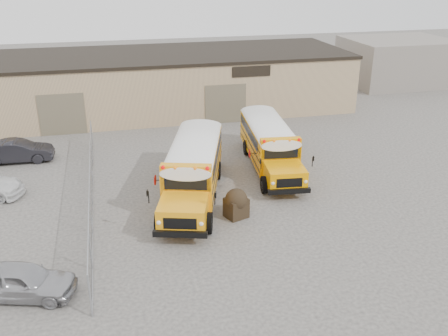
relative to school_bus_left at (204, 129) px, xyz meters
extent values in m
plane|color=#45423F|center=(-1.08, -8.91, -1.69)|extent=(120.00, 120.00, 0.00)
cube|color=tan|center=(-1.08, 11.09, 0.56)|extent=(30.00, 10.00, 4.50)
cube|color=black|center=(-1.08, 11.09, 2.86)|extent=(30.20, 10.20, 0.25)
cube|color=black|center=(4.92, 6.07, 2.21)|extent=(3.00, 0.08, 0.80)
cube|color=#685F4A|center=(-9.08, 6.07, -0.19)|extent=(3.20, 0.08, 3.00)
cube|color=#685F4A|center=(2.92, 6.07, -0.19)|extent=(3.20, 0.08, 3.00)
cylinder|color=#999CA1|center=(-7.08, -14.91, -0.79)|extent=(0.07, 0.07, 1.80)
cylinder|color=#999CA1|center=(-7.08, -11.91, -0.79)|extent=(0.07, 0.07, 1.80)
cylinder|color=#999CA1|center=(-7.08, -8.91, -0.79)|extent=(0.07, 0.07, 1.80)
cylinder|color=#999CA1|center=(-7.08, -5.91, -0.79)|extent=(0.07, 0.07, 1.80)
cylinder|color=#999CA1|center=(-7.08, -2.91, -0.79)|extent=(0.07, 0.07, 1.80)
cylinder|color=#999CA1|center=(-7.08, 0.09, -0.79)|extent=(0.07, 0.07, 1.80)
cylinder|color=#999CA1|center=(-7.08, 3.09, -0.79)|extent=(0.07, 0.07, 1.80)
cylinder|color=#999CA1|center=(-7.08, -5.91, 0.09)|extent=(0.05, 18.00, 0.05)
cylinder|color=#999CA1|center=(-7.08, -5.91, -1.64)|extent=(0.05, 18.00, 0.05)
cube|color=#999CA1|center=(-7.08, -5.91, -0.79)|extent=(0.02, 18.00, 1.70)
cube|color=gray|center=(22.92, 15.09, 0.51)|extent=(10.00, 8.00, 4.40)
cube|color=#FFA010|center=(0.12, 0.41, -0.17)|extent=(4.51, 7.87, 2.02)
cube|color=#FFA010|center=(-1.26, -4.21, -0.61)|extent=(2.70, 2.70, 1.13)
cube|color=black|center=(-0.95, -3.15, 0.40)|extent=(1.95, 0.64, 0.74)
cube|color=white|center=(0.12, 0.41, 0.99)|extent=(4.53, 7.95, 0.39)
cube|color=#FFA010|center=(-0.88, -2.93, 1.02)|extent=(2.45, 1.17, 0.35)
sphere|color=#E50705|center=(-1.94, -2.85, 1.13)|extent=(0.20, 0.20, 0.20)
sphere|color=#E50705|center=(0.04, -3.45, 1.13)|extent=(0.20, 0.20, 0.20)
sphere|color=orange|center=(-1.39, -3.02, 1.13)|extent=(0.20, 0.20, 0.20)
sphere|color=orange|center=(-0.50, -3.28, 1.13)|extent=(0.20, 0.20, 0.20)
cube|color=black|center=(-1.60, -5.32, -1.06)|extent=(2.37, 0.90, 0.28)
cube|color=black|center=(1.22, 4.05, -1.06)|extent=(2.37, 0.88, 0.28)
cube|color=black|center=(0.12, 0.41, -0.24)|extent=(4.51, 7.74, 0.06)
cube|color=black|center=(0.21, 0.70, 0.40)|extent=(4.20, 6.75, 0.61)
cylinder|color=black|center=(-2.35, -3.76, -1.18)|extent=(0.56, 1.06, 1.02)
cylinder|color=black|center=(-0.11, -4.44, -1.18)|extent=(0.56, 1.06, 1.02)
cylinder|color=black|center=(-0.57, 2.18, -1.18)|extent=(0.56, 1.06, 1.02)
cylinder|color=black|center=(1.68, 1.51, -1.18)|extent=(0.56, 1.06, 1.02)
cylinder|color=#BF0505|center=(-2.21, -1.56, -0.05)|extent=(0.19, 0.54, 0.55)
cube|color=#F89900|center=(4.15, 3.15, -0.27)|extent=(3.06, 7.20, 1.89)
cube|color=#F89900|center=(3.65, -1.33, -0.68)|extent=(2.23, 2.23, 1.06)
cube|color=black|center=(3.76, -0.31, 0.26)|extent=(1.88, 0.26, 0.69)
cube|color=white|center=(4.15, 3.15, 0.81)|extent=(3.06, 7.28, 0.37)
cube|color=#F89900|center=(3.79, -0.10, 0.84)|extent=(2.29, 0.71, 0.33)
sphere|color=#E50705|center=(2.80, -0.20, 0.95)|extent=(0.18, 0.18, 0.18)
sphere|color=#E50705|center=(4.72, -0.42, 0.95)|extent=(0.18, 0.18, 0.18)
sphere|color=orange|center=(3.33, -0.26, 0.95)|extent=(0.18, 0.18, 0.18)
sphere|color=orange|center=(4.20, -0.36, 0.95)|extent=(0.18, 0.18, 0.18)
cube|color=black|center=(3.53, -2.41, -1.10)|extent=(2.26, 0.45, 0.26)
cube|color=black|center=(4.54, 6.67, -1.10)|extent=(2.26, 0.43, 0.26)
cube|color=black|center=(4.15, 3.15, -0.34)|extent=(3.08, 7.07, 0.06)
cube|color=black|center=(4.18, 3.42, 0.26)|extent=(2.96, 6.11, 0.57)
cylinder|color=black|center=(2.57, -1.11, -1.21)|extent=(0.36, 0.98, 0.96)
cylinder|color=black|center=(4.75, -1.35, -1.21)|extent=(0.36, 0.98, 0.96)
cylinder|color=black|center=(3.21, 4.66, -1.21)|extent=(0.36, 0.98, 0.96)
cylinder|color=black|center=(5.39, 4.41, -1.21)|extent=(0.36, 0.98, 0.96)
cylinder|color=#BF0505|center=(2.33, 0.94, -0.15)|extent=(0.08, 0.52, 0.52)
cube|color=black|center=(-0.20, -8.88, -1.19)|extent=(1.25, 1.19, 1.00)
sphere|color=black|center=(-0.20, -8.88, -0.74)|extent=(1.10, 1.10, 1.10)
imported|color=#B2B2B7|center=(-9.58, -13.06, -1.01)|extent=(4.27, 2.68, 1.35)
imported|color=black|center=(-11.56, 1.32, -0.99)|extent=(4.27, 1.61, 1.39)
camera|label=1|loc=(-5.88, -29.88, 10.07)|focal=40.00mm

